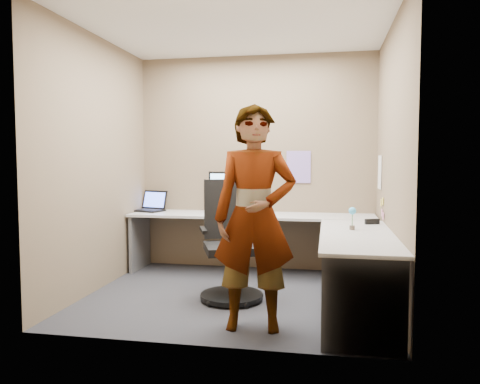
% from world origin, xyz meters
% --- Properties ---
extents(ground, '(3.00, 3.00, 0.00)m').
position_xyz_m(ground, '(0.00, 0.00, 0.00)').
color(ground, '#28282E').
rests_on(ground, ground).
extents(wall_back, '(3.00, 0.00, 3.00)m').
position_xyz_m(wall_back, '(0.00, 1.30, 1.35)').
color(wall_back, brown).
rests_on(wall_back, ground).
extents(wall_right, '(0.00, 2.70, 2.70)m').
position_xyz_m(wall_right, '(1.50, 0.00, 1.35)').
color(wall_right, brown).
rests_on(wall_right, ground).
extents(wall_left, '(0.00, 2.70, 2.70)m').
position_xyz_m(wall_left, '(-1.50, 0.00, 1.35)').
color(wall_left, brown).
rests_on(wall_left, ground).
extents(ceiling, '(3.00, 3.00, 0.00)m').
position_xyz_m(ceiling, '(0.00, 0.00, 2.70)').
color(ceiling, white).
rests_on(ceiling, wall_back).
extents(desk, '(2.98, 2.58, 0.73)m').
position_xyz_m(desk, '(0.44, 0.39, 0.59)').
color(desk, silver).
rests_on(desk, ground).
extents(paper_ream, '(0.33, 0.26, 0.06)m').
position_xyz_m(paper_ream, '(-0.33, 1.10, 0.76)').
color(paper_ream, red).
rests_on(paper_ream, desk).
extents(monitor, '(0.48, 0.17, 0.45)m').
position_xyz_m(monitor, '(-0.33, 1.11, 1.06)').
color(monitor, black).
rests_on(monitor, paper_ream).
extents(laptop, '(0.43, 0.39, 0.26)m').
position_xyz_m(laptop, '(-1.33, 1.09, 0.80)').
color(laptop, black).
rests_on(laptop, desk).
extents(trackball_mouse, '(0.12, 0.08, 0.07)m').
position_xyz_m(trackball_mouse, '(-0.51, 1.03, 0.76)').
color(trackball_mouse, '#B7B7BC').
rests_on(trackball_mouse, desk).
extents(origami, '(0.10, 0.10, 0.06)m').
position_xyz_m(origami, '(-0.18, 0.78, 0.76)').
color(origami, white).
rests_on(origami, desk).
extents(stapler, '(0.15, 0.09, 0.05)m').
position_xyz_m(stapler, '(1.37, 0.33, 0.76)').
color(stapler, black).
rests_on(stapler, desk).
extents(flower, '(0.07, 0.07, 0.22)m').
position_xyz_m(flower, '(1.14, -0.10, 0.87)').
color(flower, brown).
rests_on(flower, desk).
extents(calendar_purple, '(0.30, 0.01, 0.40)m').
position_xyz_m(calendar_purple, '(0.55, 1.29, 1.30)').
color(calendar_purple, '#846BB7').
rests_on(calendar_purple, wall_back).
extents(calendar_white, '(0.01, 0.28, 0.38)m').
position_xyz_m(calendar_white, '(1.49, 0.90, 1.25)').
color(calendar_white, white).
rests_on(calendar_white, wall_right).
extents(sticky_note_a, '(0.01, 0.07, 0.07)m').
position_xyz_m(sticky_note_a, '(1.49, 0.55, 0.95)').
color(sticky_note_a, '#F2E059').
rests_on(sticky_note_a, wall_right).
extents(sticky_note_b, '(0.01, 0.07, 0.07)m').
position_xyz_m(sticky_note_b, '(1.49, 0.60, 0.82)').
color(sticky_note_b, pink).
rests_on(sticky_note_b, wall_right).
extents(sticky_note_c, '(0.01, 0.07, 0.07)m').
position_xyz_m(sticky_note_c, '(1.49, 0.48, 0.80)').
color(sticky_note_c, pink).
rests_on(sticky_note_c, wall_right).
extents(sticky_note_d, '(0.01, 0.07, 0.07)m').
position_xyz_m(sticky_note_d, '(1.49, 0.70, 0.92)').
color(sticky_note_d, '#F2E059').
rests_on(sticky_note_d, wall_right).
extents(office_chair, '(0.68, 0.67, 1.17)m').
position_xyz_m(office_chair, '(-0.04, -0.08, 0.48)').
color(office_chair, black).
rests_on(office_chair, ground).
extents(person, '(0.71, 0.50, 1.84)m').
position_xyz_m(person, '(0.33, -0.86, 0.92)').
color(person, '#999399').
rests_on(person, ground).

